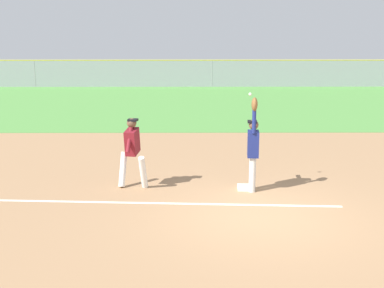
{
  "coord_description": "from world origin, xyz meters",
  "views": [
    {
      "loc": [
        -1.48,
        -10.26,
        3.89
      ],
      "look_at": [
        -1.4,
        2.13,
        1.05
      ],
      "focal_mm": 48.9,
      "sensor_mm": 36.0,
      "label": 1
    }
  ],
  "objects_px": {
    "parked_car_blue": "(50,71)",
    "parked_car_silver": "(336,71)",
    "fielder": "(253,145)",
    "baseball": "(250,94)",
    "parked_car_tan": "(121,71)",
    "first_base": "(245,187)",
    "parked_car_black": "(265,71)",
    "parked_car_white": "(200,71)",
    "runner": "(132,148)"
  },
  "relations": [
    {
      "from": "baseball",
      "to": "parked_car_blue",
      "type": "relative_size",
      "value": 0.02
    },
    {
      "from": "baseball",
      "to": "parked_car_silver",
      "type": "xyz_separation_m",
      "value": [
        9.04,
        25.07,
        -1.6
      ]
    },
    {
      "from": "first_base",
      "to": "parked_car_tan",
      "type": "distance_m",
      "value": 25.73
    },
    {
      "from": "fielder",
      "to": "parked_car_blue",
      "type": "relative_size",
      "value": 0.51
    },
    {
      "from": "parked_car_tan",
      "to": "parked_car_white",
      "type": "distance_m",
      "value": 5.57
    },
    {
      "from": "parked_car_white",
      "to": "runner",
      "type": "bearing_deg",
      "value": -97.79
    },
    {
      "from": "parked_car_black",
      "to": "parked_car_silver",
      "type": "relative_size",
      "value": 1.0
    },
    {
      "from": "fielder",
      "to": "first_base",
      "type": "bearing_deg",
      "value": -37.58
    },
    {
      "from": "runner",
      "to": "parked_car_white",
      "type": "bearing_deg",
      "value": 96.02
    },
    {
      "from": "parked_car_blue",
      "to": "parked_car_tan",
      "type": "distance_m",
      "value": 5.07
    },
    {
      "from": "runner",
      "to": "first_base",
      "type": "bearing_deg",
      "value": 7.99
    },
    {
      "from": "runner",
      "to": "parked_car_white",
      "type": "relative_size",
      "value": 0.38
    },
    {
      "from": "fielder",
      "to": "parked_car_silver",
      "type": "xyz_separation_m",
      "value": [
        8.99,
        25.47,
        -0.45
      ]
    },
    {
      "from": "parked_car_blue",
      "to": "parked_car_silver",
      "type": "relative_size",
      "value": 0.99
    },
    {
      "from": "first_base",
      "to": "parked_car_black",
      "type": "relative_size",
      "value": 0.08
    },
    {
      "from": "runner",
      "to": "parked_car_black",
      "type": "bearing_deg",
      "value": 85.77
    },
    {
      "from": "parked_car_white",
      "to": "baseball",
      "type": "bearing_deg",
      "value": -91.29
    },
    {
      "from": "parked_car_tan",
      "to": "parked_car_black",
      "type": "distance_m",
      "value": 10.16
    },
    {
      "from": "parked_car_white",
      "to": "parked_car_black",
      "type": "height_order",
      "value": "same"
    },
    {
      "from": "fielder",
      "to": "parked_car_blue",
      "type": "xyz_separation_m",
      "value": [
        -11.36,
        25.51,
        -0.45
      ]
    },
    {
      "from": "parked_car_blue",
      "to": "parked_car_silver",
      "type": "distance_m",
      "value": 20.35
    },
    {
      "from": "fielder",
      "to": "parked_car_white",
      "type": "distance_m",
      "value": 25.11
    },
    {
      "from": "parked_car_silver",
      "to": "fielder",
      "type": "bearing_deg",
      "value": -111.9
    },
    {
      "from": "first_base",
      "to": "parked_car_silver",
      "type": "relative_size",
      "value": 0.08
    },
    {
      "from": "fielder",
      "to": "parked_car_white",
      "type": "height_order",
      "value": "fielder"
    },
    {
      "from": "first_base",
      "to": "parked_car_white",
      "type": "relative_size",
      "value": 0.08
    },
    {
      "from": "parked_car_tan",
      "to": "parked_car_silver",
      "type": "relative_size",
      "value": 0.99
    },
    {
      "from": "runner",
      "to": "fielder",
      "type": "bearing_deg",
      "value": 5.51
    },
    {
      "from": "fielder",
      "to": "baseball",
      "type": "height_order",
      "value": "baseball"
    },
    {
      "from": "parked_car_blue",
      "to": "parked_car_black",
      "type": "distance_m",
      "value": 15.22
    },
    {
      "from": "fielder",
      "to": "runner",
      "type": "distance_m",
      "value": 2.88
    },
    {
      "from": "parked_car_black",
      "to": "parked_car_tan",
      "type": "bearing_deg",
      "value": 177.83
    },
    {
      "from": "fielder",
      "to": "parked_car_silver",
      "type": "distance_m",
      "value": 27.01
    },
    {
      "from": "parked_car_blue",
      "to": "parked_car_silver",
      "type": "xyz_separation_m",
      "value": [
        20.35,
        -0.04,
        0.0
      ]
    },
    {
      "from": "parked_car_black",
      "to": "parked_car_silver",
      "type": "height_order",
      "value": "same"
    },
    {
      "from": "baseball",
      "to": "parked_car_black",
      "type": "relative_size",
      "value": 0.02
    },
    {
      "from": "runner",
      "to": "parked_car_tan",
      "type": "bearing_deg",
      "value": 108.81
    },
    {
      "from": "baseball",
      "to": "parked_car_tan",
      "type": "distance_m",
      "value": 25.53
    },
    {
      "from": "parked_car_tan",
      "to": "parked_car_white",
      "type": "relative_size",
      "value": 0.98
    },
    {
      "from": "fielder",
      "to": "parked_car_white",
      "type": "relative_size",
      "value": 0.51
    },
    {
      "from": "fielder",
      "to": "runner",
      "type": "relative_size",
      "value": 1.33
    },
    {
      "from": "first_base",
      "to": "baseball",
      "type": "xyz_separation_m",
      "value": [
        0.09,
        0.26,
        2.23
      ]
    },
    {
      "from": "parked_car_blue",
      "to": "parked_car_tan",
      "type": "height_order",
      "value": "same"
    },
    {
      "from": "parked_car_blue",
      "to": "parked_car_white",
      "type": "height_order",
      "value": "same"
    },
    {
      "from": "first_base",
      "to": "parked_car_white",
      "type": "distance_m",
      "value": 24.98
    },
    {
      "from": "first_base",
      "to": "runner",
      "type": "xyz_separation_m",
      "value": [
        -2.73,
        0.14,
        0.96
      ]
    },
    {
      "from": "baseball",
      "to": "parked_car_white",
      "type": "xyz_separation_m",
      "value": [
        -0.69,
        24.7,
        -1.6
      ]
    },
    {
      "from": "runner",
      "to": "parked_car_blue",
      "type": "distance_m",
      "value": 26.63
    },
    {
      "from": "first_base",
      "to": "parked_car_white",
      "type": "bearing_deg",
      "value": 91.37
    },
    {
      "from": "parked_car_tan",
      "to": "first_base",
      "type": "bearing_deg",
      "value": -75.54
    }
  ]
}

